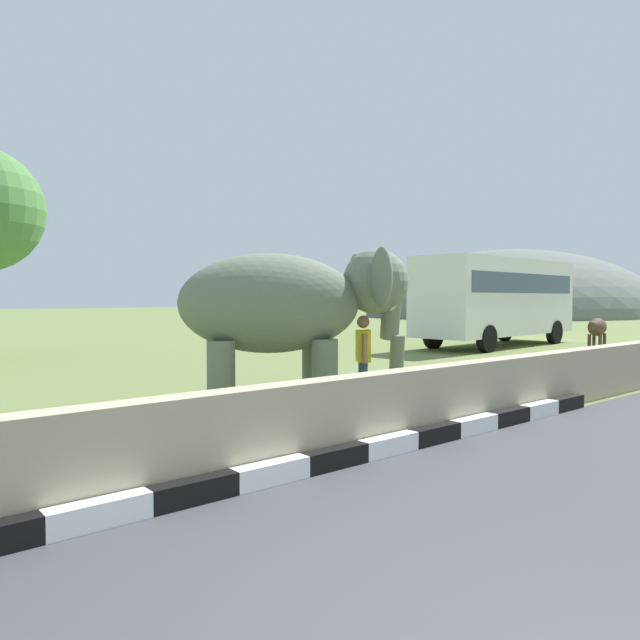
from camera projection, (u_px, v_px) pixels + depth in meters
name	position (u px, v px, depth m)	size (l,w,h in m)	color
striped_curb	(149.00, 502.00, 5.25)	(16.20, 0.20, 0.24)	white
barrier_parapet	(325.00, 420.00, 6.97)	(28.00, 0.36, 1.00)	tan
elephant	(292.00, 306.00, 9.93)	(3.98, 3.38, 2.85)	slate
person_handler	(363.00, 356.00, 10.49)	(0.47, 0.57, 1.66)	navy
bus_white	(497.00, 295.00, 23.54)	(8.98, 3.19, 3.50)	silver
cow_near	(597.00, 328.00, 21.18)	(1.93, 0.97, 1.23)	#473323
hill_east	(514.00, 315.00, 64.04)	(36.02, 28.82, 14.44)	slate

